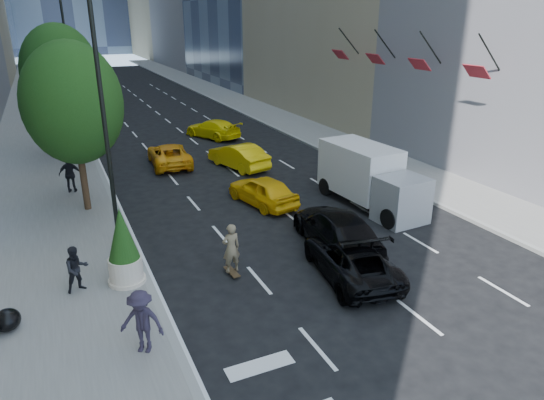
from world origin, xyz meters
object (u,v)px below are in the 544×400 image
black_sedan_lincoln (350,258)px  black_sedan_mercedes (337,230)px  skateboarder (231,251)px  city_bus (87,96)px  box_truck (370,177)px  planter_shrub (123,248)px

black_sedan_lincoln → black_sedan_mercedes: (0.70, 2.00, 0.13)m
skateboarder → black_sedan_lincoln: skateboarder is taller
skateboarder → city_bus: size_ratio=0.16×
black_sedan_mercedes → black_sedan_lincoln: bearing=80.1°
city_bus → box_truck: bearing=-60.6°
skateboarder → planter_shrub: 3.55m
black_sedan_lincoln → black_sedan_mercedes: black_sedan_mercedes is taller
black_sedan_lincoln → planter_shrub: (-7.13, 2.52, 0.75)m
black_sedan_lincoln → box_truck: box_truck is taller
skateboarder → black_sedan_mercedes: size_ratio=0.33×
skateboarder → city_bus: (-1.60, 34.18, 0.66)m
skateboarder → city_bus: city_bus is taller
black_sedan_mercedes → city_bus: city_bus is taller
skateboarder → box_truck: box_truck is taller
black_sedan_lincoln → black_sedan_mercedes: size_ratio=0.88×
black_sedan_mercedes → planter_shrub: 7.87m
planter_shrub → city_bus: bearing=86.9°
black_sedan_mercedes → city_bus: 34.48m
skateboarder → box_truck: 8.91m
black_sedan_mercedes → planter_shrub: bearing=5.6°
skateboarder → box_truck: size_ratio=0.30×
box_truck → planter_shrub: size_ratio=2.26×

